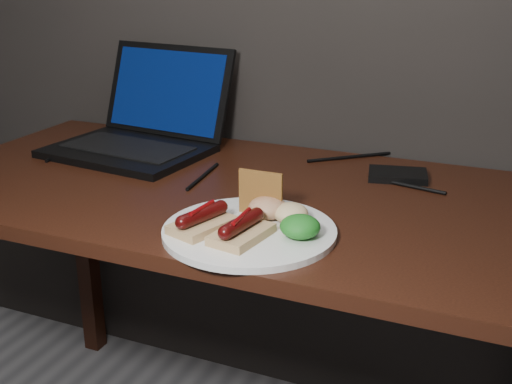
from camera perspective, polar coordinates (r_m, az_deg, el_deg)
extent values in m
cube|color=#37190D|center=(1.37, -2.11, -0.19)|extent=(1.40, 0.70, 0.03)
cube|color=#37190D|center=(2.08, -14.86, -4.76)|extent=(0.05, 0.05, 0.72)
cube|color=black|center=(1.63, -11.37, 3.60)|extent=(0.40, 0.31, 0.02)
cube|color=black|center=(1.62, -11.39, 3.95)|extent=(0.33, 0.18, 0.00)
cube|color=black|center=(1.73, -7.84, 8.97)|extent=(0.38, 0.13, 0.23)
cube|color=#071B4C|center=(1.73, -7.84, 8.97)|extent=(0.34, 0.11, 0.20)
cube|color=black|center=(1.45, 12.48, 1.49)|extent=(0.14, 0.11, 0.02)
cylinder|color=black|center=(1.43, -4.74, 1.41)|extent=(0.03, 0.18, 0.01)
cylinder|color=black|center=(1.58, 8.31, 3.09)|extent=(0.17, 0.15, 0.01)
cylinder|color=black|center=(1.40, 13.86, 0.45)|extent=(0.14, 0.04, 0.01)
cylinder|color=black|center=(1.69, -16.55, 3.63)|extent=(0.05, 0.20, 0.01)
cylinder|color=white|center=(1.14, -0.59, -3.51)|extent=(0.31, 0.31, 0.01)
cube|color=#D0B47A|center=(1.13, -4.78, -2.96)|extent=(0.10, 0.13, 0.02)
cylinder|color=#490408|center=(1.12, -4.81, -2.00)|extent=(0.05, 0.10, 0.02)
sphere|color=#490408|center=(1.09, -6.59, -2.71)|extent=(0.02, 0.02, 0.02)
sphere|color=#490408|center=(1.15, -3.13, -1.33)|extent=(0.02, 0.02, 0.02)
cylinder|color=#640407|center=(1.12, -4.83, -1.41)|extent=(0.02, 0.07, 0.01)
cube|color=#D0B47A|center=(1.09, -1.30, -3.79)|extent=(0.09, 0.13, 0.02)
cylinder|color=#490408|center=(1.08, -1.31, -2.80)|extent=(0.04, 0.10, 0.02)
sphere|color=#490408|center=(1.05, -2.77, -3.65)|extent=(0.03, 0.02, 0.02)
sphere|color=#490408|center=(1.12, 0.05, -1.99)|extent=(0.03, 0.02, 0.02)
cylinder|color=#640407|center=(1.08, -1.31, -2.18)|extent=(0.01, 0.07, 0.01)
cube|color=#AD6C2F|center=(1.18, 0.40, -0.10)|extent=(0.09, 0.01, 0.08)
ellipsoid|color=#145210|center=(1.10, 3.94, -3.08)|extent=(0.07, 0.07, 0.04)
ellipsoid|color=#9E230F|center=(1.17, 1.05, -1.41)|extent=(0.07, 0.07, 0.04)
ellipsoid|color=beige|center=(1.16, 3.09, -1.88)|extent=(0.06, 0.06, 0.04)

